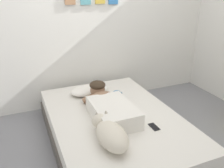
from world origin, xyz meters
TOP-DOWN VIEW (x-y plane):
  - ground_plane at (0.00, 0.00)m, footprint 11.62×11.62m
  - back_wall at (-0.00, 1.38)m, footprint 3.81×0.12m
  - bed at (-0.16, 0.18)m, footprint 1.42×2.09m
  - pillow at (-0.25, 0.84)m, footprint 0.52×0.32m
  - person_lying at (-0.21, 0.24)m, footprint 0.43×0.92m
  - dog at (-0.40, -0.29)m, footprint 0.26×0.57m
  - coffee_cup at (0.06, 0.61)m, footprint 0.12×0.09m
  - cell_phone at (0.13, -0.21)m, footprint 0.07×0.14m

SIDE VIEW (x-z plane):
  - ground_plane at x=0.00m, z-range 0.00..0.00m
  - bed at x=-0.16m, z-range 0.00..0.35m
  - cell_phone at x=0.13m, z-range 0.35..0.36m
  - coffee_cup at x=0.06m, z-range 0.35..0.43m
  - pillow at x=-0.25m, z-range 0.35..0.46m
  - dog at x=-0.40m, z-range 0.35..0.56m
  - person_lying at x=-0.21m, z-range 0.32..0.59m
  - back_wall at x=0.00m, z-range 0.00..2.50m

